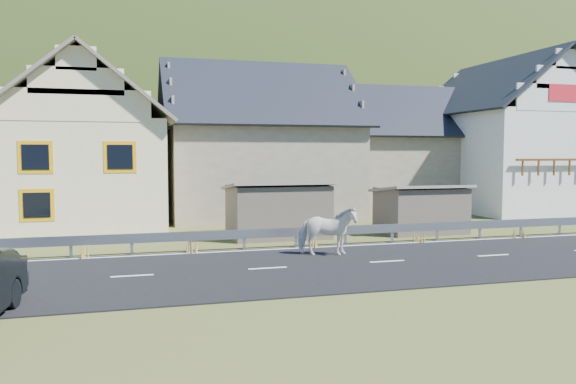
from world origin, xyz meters
name	(u,v)px	position (x,y,z in m)	size (l,w,h in m)	color
ground	(387,263)	(0.00, 0.00, 0.00)	(160.00, 160.00, 0.00)	#41491E
road	(387,262)	(0.00, 0.00, 0.02)	(60.00, 7.00, 0.04)	black
lane_markings	(387,261)	(0.00, 0.00, 0.04)	(60.00, 6.60, 0.01)	silver
guardrail	(346,230)	(0.00, 3.68, 0.56)	(28.10, 0.09, 0.75)	#93969B
shed_left	(277,211)	(-2.00, 6.50, 1.10)	(4.30, 3.30, 2.40)	#6D5F50
shed_right	(420,210)	(4.50, 6.00, 1.00)	(3.80, 2.90, 2.20)	#6D5F50
house_cream	(86,136)	(-10.00, 12.00, 4.36)	(7.80, 9.80, 8.30)	#FFEEBD
house_stone_a	(257,134)	(-1.00, 15.00, 4.63)	(10.80, 9.80, 8.90)	gray
house_stone_b	(400,143)	(9.00, 17.00, 4.24)	(9.80, 8.80, 8.10)	gray
house_white	(508,129)	(15.00, 14.00, 5.06)	(8.80, 10.80, 9.70)	silver
mountain	(171,221)	(5.00, 180.00, -20.00)	(440.00, 280.00, 260.00)	#253914
horse	(327,231)	(-1.51, 1.57, 0.89)	(2.01, 0.91, 1.69)	white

